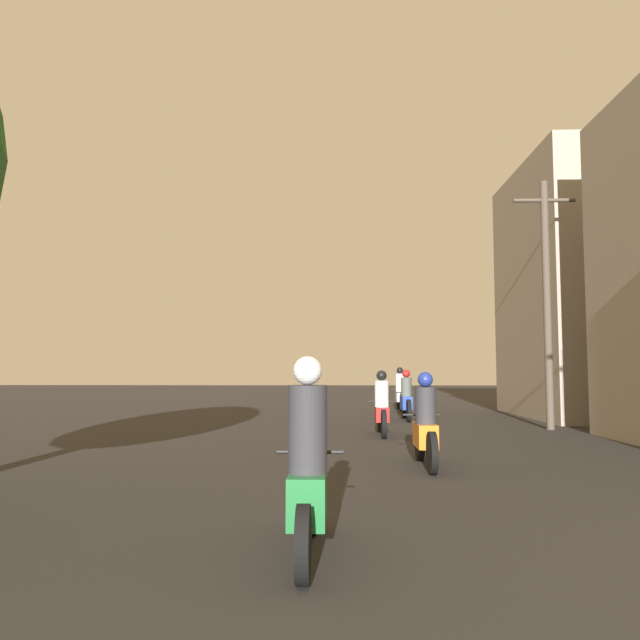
% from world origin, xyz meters
% --- Properties ---
extents(motorcycle_green, '(0.60, 1.92, 1.64)m').
position_xyz_m(motorcycle_green, '(-0.50, 5.67, 0.66)').
color(motorcycle_green, black).
rests_on(motorcycle_green, ground_plane).
extents(motorcycle_orange, '(0.60, 2.04, 1.49)m').
position_xyz_m(motorcycle_orange, '(1.12, 10.38, 0.60)').
color(motorcycle_orange, black).
rests_on(motorcycle_orange, ground_plane).
extents(motorcycle_red, '(0.60, 2.02, 1.50)m').
position_xyz_m(motorcycle_red, '(0.77, 15.09, 0.61)').
color(motorcycle_red, black).
rests_on(motorcycle_red, ground_plane).
extents(motorcycle_blue, '(0.60, 2.05, 1.52)m').
position_xyz_m(motorcycle_blue, '(1.81, 19.42, 0.61)').
color(motorcycle_blue, black).
rests_on(motorcycle_blue, ground_plane).
extents(motorcycle_silver, '(0.60, 2.10, 1.60)m').
position_xyz_m(motorcycle_silver, '(2.04, 23.66, 0.64)').
color(motorcycle_silver, black).
rests_on(motorcycle_silver, ground_plane).
extents(building_right_far, '(5.56, 6.74, 8.19)m').
position_xyz_m(building_right_far, '(8.52, 20.89, 4.09)').
color(building_right_far, gray).
rests_on(building_right_far, ground_plane).
extents(utility_pole_far, '(1.60, 0.20, 6.43)m').
position_xyz_m(utility_pole_far, '(5.15, 16.58, 3.37)').
color(utility_pole_far, '#4C4238').
rests_on(utility_pole_far, ground_plane).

